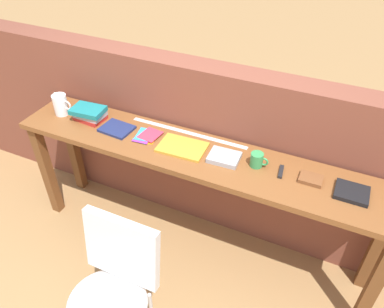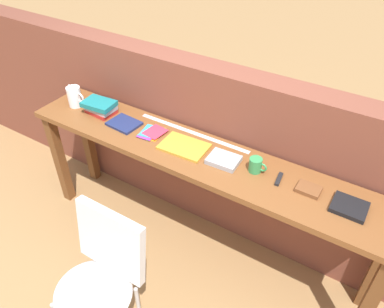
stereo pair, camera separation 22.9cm
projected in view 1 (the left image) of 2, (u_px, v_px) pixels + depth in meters
ground_plane at (177, 272)px, 2.67m from camera, size 40.00×40.00×0.00m
brick_wall_back at (214, 150)px, 2.73m from camera, size 6.00×0.20×1.31m
sideboard at (195, 169)px, 2.43m from camera, size 2.50×0.44×0.88m
chair_white_moulded at (113, 285)px, 2.01m from camera, size 0.44×0.45×0.89m
pitcher_white at (61, 104)px, 2.65m from camera, size 0.14×0.10×0.18m
book_stack_leftmost at (89, 114)px, 2.60m from camera, size 0.24×0.18×0.10m
magazine_cycling at (117, 129)px, 2.53m from camera, size 0.22×0.18×0.02m
pamphlet_pile_colourful at (147, 135)px, 2.47m from camera, size 0.17×0.19×0.01m
book_open_centre at (182, 147)px, 2.37m from camera, size 0.31×0.22×0.02m
book_grey_hardcover at (224, 157)px, 2.28m from camera, size 0.19×0.16×0.03m
mug at (257, 160)px, 2.21m from camera, size 0.11×0.08×0.09m
multitool_folded at (281, 172)px, 2.18m from camera, size 0.04×0.11×0.02m
leather_journal_brown at (311, 179)px, 2.13m from camera, size 0.13×0.10×0.02m
book_repair_rightmost at (352, 193)px, 2.04m from camera, size 0.18×0.16×0.03m
ruler_metal_back_edge at (188, 133)px, 2.51m from camera, size 0.84×0.03×0.00m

